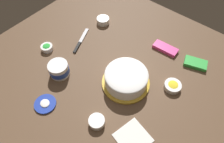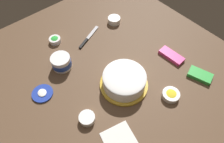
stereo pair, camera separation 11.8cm
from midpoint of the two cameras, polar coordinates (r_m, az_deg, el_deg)
ground_plane at (r=1.23m, az=1.03°, el=0.32°), size 1.54×1.54×0.00m
frosted_cake at (r=1.14m, az=6.44°, el=-2.72°), size 0.28×0.28×0.10m
frosting_tub at (r=1.24m, az=-11.53°, el=2.44°), size 0.12×0.12×0.08m
frosting_tub_lid at (r=1.18m, az=-16.40°, el=-6.16°), size 0.12×0.12×0.02m
spreading_knife at (r=1.40m, az=-4.58°, el=9.04°), size 0.11×0.23×0.01m
sprinkle_bowl_yellow at (r=1.18m, az=19.09°, el=-6.43°), size 0.10×0.10×0.04m
sprinkle_bowl_orange at (r=1.06m, az=-3.84°, el=-13.28°), size 0.08×0.08×0.04m
sprinkle_bowl_rainbow at (r=1.52m, az=2.90°, el=14.23°), size 0.09×0.09×0.04m
sprinkle_bowl_green at (r=1.41m, az=-13.53°, el=8.57°), size 0.08×0.08×0.04m
candy_box_lower at (r=1.33m, az=26.01°, el=-1.12°), size 0.15×0.12×0.03m
candy_box_upper at (r=1.36m, az=18.89°, el=4.09°), size 0.16×0.08×0.02m
paper_napkin at (r=1.04m, az=5.59°, el=-18.98°), size 0.18×0.18×0.01m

